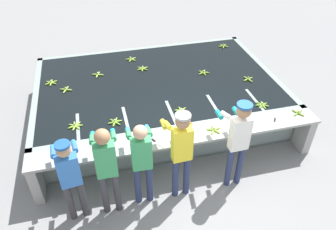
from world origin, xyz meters
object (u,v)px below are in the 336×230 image
(banana_bunch_floating_6, at_px, (75,126))
(banana_bunch_floating_10, at_px, (181,111))
(worker_0, at_px, (70,174))
(banana_bunch_floating_1, at_px, (131,59))
(banana_bunch_floating_2, at_px, (51,83))
(banana_bunch_ledge_1, at_px, (214,130))
(knife_1, at_px, (275,118))
(banana_bunch_floating_4, at_px, (66,90))
(worker_1, at_px, (106,164))
(knife_0, at_px, (156,142))
(banana_bunch_floating_3, at_px, (223,46))
(worker_3, at_px, (181,147))
(banana_bunch_floating_5, at_px, (98,75))
(banana_bunch_floating_8, at_px, (248,79))
(banana_bunch_floating_9, at_px, (142,68))
(worker_4, at_px, (238,137))
(banana_bunch_floating_0, at_px, (115,122))
(banana_bunch_floating_7, at_px, (203,72))
(banana_bunch_ledge_0, at_px, (298,113))
(worker_2, at_px, (142,158))
(banana_bunch_floating_11, at_px, (262,105))

(banana_bunch_floating_6, relative_size, banana_bunch_floating_10, 0.99)
(worker_0, xyz_separation_m, banana_bunch_floating_1, (1.51, 3.65, -0.11))
(banana_bunch_floating_2, distance_m, banana_bunch_ledge_1, 3.78)
(worker_0, xyz_separation_m, knife_1, (3.78, 0.63, -0.12))
(knife_1, bearing_deg, banana_bunch_floating_6, 169.67)
(banana_bunch_floating_4, height_order, knife_1, banana_bunch_floating_4)
(worker_1, height_order, knife_0, worker_1)
(banana_bunch_floating_3, xyz_separation_m, knife_1, (-0.22, -3.16, -0.01))
(banana_bunch_floating_3, relative_size, knife_0, 0.88)
(worker_3, xyz_separation_m, banana_bunch_ledge_1, (0.77, 0.53, -0.22))
(banana_bunch_floating_2, distance_m, banana_bunch_floating_5, 1.03)
(banana_bunch_ledge_1, bearing_deg, banana_bunch_floating_8, 47.35)
(banana_bunch_floating_4, height_order, knife_0, banana_bunch_floating_4)
(banana_bunch_floating_1, xyz_separation_m, banana_bunch_floating_8, (2.39, -1.59, 0.00))
(worker_0, xyz_separation_m, banana_bunch_floating_9, (1.69, 3.12, -0.11))
(banana_bunch_floating_9, bearing_deg, banana_bunch_floating_1, 108.95)
(banana_bunch_floating_1, xyz_separation_m, banana_bunch_floating_4, (-1.57, -1.04, 0.00))
(worker_4, distance_m, knife_1, 1.24)
(banana_bunch_floating_5, bearing_deg, banana_bunch_floating_3, 11.95)
(banana_bunch_floating_5, bearing_deg, banana_bunch_floating_4, -146.18)
(worker_3, relative_size, banana_bunch_floating_9, 6.23)
(worker_1, xyz_separation_m, banana_bunch_floating_2, (-0.93, 3.01, -0.21))
(banana_bunch_floating_0, relative_size, knife_0, 0.89)
(banana_bunch_floating_2, bearing_deg, worker_4, -43.55)
(worker_1, xyz_separation_m, banana_bunch_ledge_1, (1.96, 0.59, -0.20))
(worker_1, distance_m, banana_bunch_floating_10, 2.04)
(banana_bunch_floating_2, bearing_deg, banana_bunch_floating_4, -49.89)
(banana_bunch_floating_3, distance_m, banana_bunch_floating_10, 3.15)
(banana_bunch_floating_1, bearing_deg, worker_3, -86.20)
(worker_1, bearing_deg, banana_bunch_floating_0, 78.32)
(worker_3, relative_size, banana_bunch_ledge_1, 6.31)
(knife_0, bearing_deg, banana_bunch_floating_7, 52.64)
(banana_bunch_floating_1, relative_size, banana_bunch_floating_10, 0.98)
(banana_bunch_ledge_0, distance_m, knife_1, 0.50)
(worker_0, distance_m, worker_1, 0.56)
(banana_bunch_floating_8, bearing_deg, banana_bunch_floating_4, 172.00)
(banana_bunch_ledge_0, bearing_deg, banana_bunch_floating_5, 146.11)
(banana_bunch_floating_3, distance_m, banana_bunch_floating_9, 2.40)
(worker_2, xyz_separation_m, knife_1, (2.67, 0.58, -0.14))
(worker_2, bearing_deg, banana_bunch_ledge_0, 10.74)
(worker_3, relative_size, knife_1, 5.62)
(worker_4, height_order, banana_bunch_floating_3, worker_4)
(banana_bunch_floating_1, distance_m, knife_0, 3.14)
(banana_bunch_floating_8, bearing_deg, banana_bunch_floating_11, -99.53)
(banana_bunch_floating_9, bearing_deg, worker_1, -109.85)
(worker_2, distance_m, banana_bunch_floating_10, 1.59)
(banana_bunch_floating_8, distance_m, knife_1, 1.43)
(worker_0, bearing_deg, worker_2, 2.45)
(banana_bunch_floating_2, height_order, banana_bunch_floating_7, same)
(worker_2, bearing_deg, banana_bunch_floating_3, 52.37)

